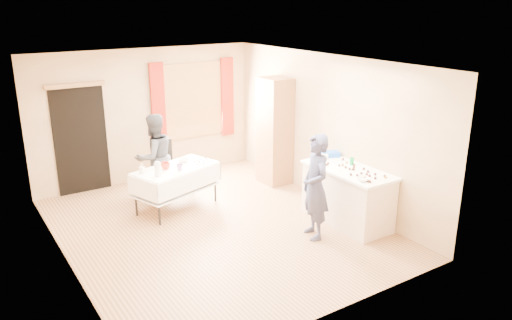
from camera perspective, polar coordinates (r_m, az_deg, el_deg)
floor at (r=8.07m, az=-4.63°, el=-7.70°), size 4.50×5.50×0.02m
ceiling at (r=7.33m, az=-5.14°, el=11.12°), size 4.50×5.50×0.02m
wall_back at (r=10.04m, az=-12.42°, el=4.99°), size 4.50×0.02×2.60m
wall_front at (r=5.46m, az=9.12°, el=-5.68°), size 4.50×0.02×2.60m
wall_left at (r=6.88m, az=-21.66°, el=-1.75°), size 0.02×5.50×2.60m
wall_right at (r=8.85m, az=8.13°, el=3.53°), size 0.02×5.50×2.60m
window_frame at (r=10.35m, az=-7.22°, el=6.78°), size 1.32×0.06×1.52m
window_pane at (r=10.34m, az=-7.18°, el=6.76°), size 1.20×0.02×1.40m
curtain_left at (r=10.00m, az=-11.13°, el=6.19°), size 0.28×0.06×1.65m
curtain_right at (r=10.66m, az=-3.31°, el=7.21°), size 0.28×0.06×1.65m
doorway at (r=9.72m, az=-19.39°, el=2.15°), size 0.95×0.04×2.00m
door_lintel at (r=9.48m, az=-19.97°, el=8.05°), size 1.05×0.06×0.08m
cabinet at (r=9.67m, az=2.16°, el=3.30°), size 0.50×0.60×2.07m
counter at (r=8.18m, az=10.40°, el=-4.03°), size 0.73×1.55×0.91m
party_table at (r=8.67m, az=-9.08°, el=-2.73°), size 1.62×1.16×0.75m
chair at (r=9.59m, az=-10.53°, el=-1.79°), size 0.50×0.50×0.96m
girl at (r=7.47m, az=6.81°, el=-3.06°), size 0.80×0.70×1.62m
woman at (r=9.07m, az=-11.52°, el=0.32°), size 0.99×0.88×1.57m
soda_can at (r=8.21m, az=10.90°, el=-0.14°), size 0.09×0.09×0.12m
mixing_bowl at (r=7.53m, az=12.16°, el=-2.17°), size 0.27×0.27×0.05m
foam_block at (r=8.41m, az=7.74°, el=0.32°), size 0.18×0.15×0.08m
blue_basket at (r=8.60m, az=8.46°, el=0.67°), size 0.35×0.29×0.08m
pitcher at (r=8.16m, az=-11.16°, el=-1.09°), size 0.14×0.14×0.22m
cup_red at (r=8.49m, az=-10.30°, el=-0.67°), size 0.25×0.25×0.12m
cup_rainbow at (r=8.41m, az=-8.72°, el=-0.81°), size 0.12×0.12×0.10m
small_bowl at (r=8.84m, az=-8.28°, el=-0.01°), size 0.23×0.23×0.06m
pastry_tray at (r=8.79m, az=-6.14°, el=-0.15°), size 0.29×0.22×0.02m
bottle at (r=8.34m, az=-12.92°, el=-0.98°), size 0.15×0.15×0.17m
cake_balls at (r=7.90m, az=11.52°, el=-1.20°), size 0.46×1.06×0.04m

